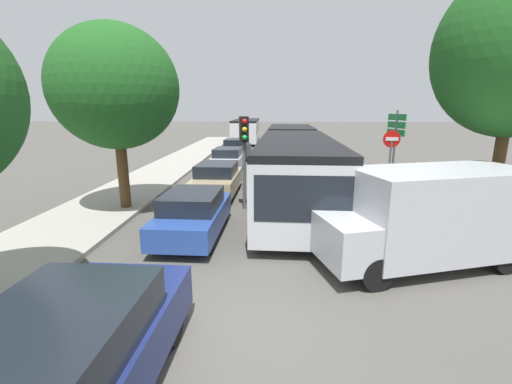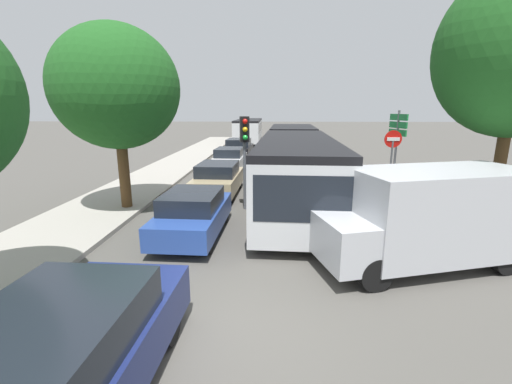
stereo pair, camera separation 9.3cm
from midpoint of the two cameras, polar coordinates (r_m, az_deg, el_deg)
ground_plane at (r=6.28m, az=-3.56°, el=-21.84°), size 200.00×200.00×0.00m
kerb_strip_left at (r=23.42m, az=-13.05°, el=4.50°), size 3.20×44.43×0.14m
articulated_bus at (r=16.61m, az=6.56°, el=6.14°), size 3.43×17.66×2.61m
city_bus_rear at (r=39.65m, az=-1.12°, el=10.47°), size 2.64×11.73×2.52m
queued_car_navy at (r=5.00m, az=-29.10°, el=-23.47°), size 2.00×4.41×1.51m
queued_car_blue at (r=10.14m, az=-10.14°, el=-3.58°), size 1.78×3.93×1.34m
queued_car_tan at (r=14.89m, az=-6.12°, el=2.20°), size 1.87×4.11×1.41m
queued_car_white at (r=20.84m, az=-4.28°, el=5.47°), size 1.84×4.04×1.38m
queued_car_black at (r=26.04m, az=-2.77°, el=7.24°), size 1.98×4.35×1.49m
white_van at (r=9.00m, az=27.26°, el=-3.42°), size 5.34×3.19×2.31m
traffic_light at (r=12.38m, az=-1.68°, el=8.31°), size 0.36×0.39×3.40m
no_entry_sign at (r=15.12m, az=21.86°, el=5.94°), size 0.70×0.08×2.82m
direction_sign_post at (r=16.92m, az=22.62°, el=8.96°), size 0.32×1.39×3.60m
tree_left_mid at (r=13.12m, az=-22.06°, el=15.75°), size 4.30×4.30×6.45m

